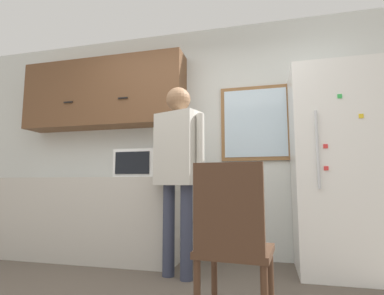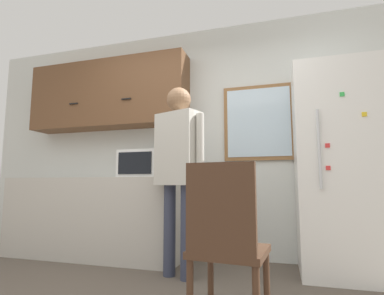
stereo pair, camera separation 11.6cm
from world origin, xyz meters
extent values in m
cube|color=silver|center=(0.00, 1.89, 1.35)|extent=(6.00, 0.06, 2.70)
cube|color=#BCB7AD|center=(-1.16, 1.55, 0.45)|extent=(2.07, 0.63, 0.89)
cube|color=brown|center=(-1.16, 1.70, 1.93)|extent=(2.07, 0.33, 0.84)
cube|color=black|center=(-1.53, 1.52, 1.81)|extent=(0.12, 0.01, 0.01)
cube|color=black|center=(-0.80, 1.52, 1.81)|extent=(0.12, 0.01, 0.01)
cube|color=white|center=(-0.52, 1.53, 1.04)|extent=(0.54, 0.38, 0.30)
cube|color=black|center=(-0.57, 1.33, 1.04)|extent=(0.38, 0.01, 0.23)
cube|color=#B2B2B2|center=(-0.29, 1.33, 1.04)|extent=(0.08, 0.01, 0.24)
cylinder|color=#33384C|center=(-0.09, 1.12, 0.40)|extent=(0.11, 0.11, 0.81)
cylinder|color=#33384C|center=(0.09, 1.05, 0.40)|extent=(0.11, 0.11, 0.81)
cube|color=beige|center=(0.00, 1.09, 1.14)|extent=(0.47, 0.35, 0.67)
sphere|color=#8C6647|center=(0.00, 1.09, 1.61)|extent=(0.23, 0.23, 0.23)
cylinder|color=beige|center=(-0.23, 1.18, 1.14)|extent=(0.07, 0.07, 0.60)
cylinder|color=beige|center=(0.23, 1.00, 1.14)|extent=(0.07, 0.07, 0.60)
cube|color=white|center=(1.44, 1.53, 0.96)|extent=(0.80, 0.65, 1.93)
cylinder|color=silver|center=(1.22, 1.19, 1.12)|extent=(0.02, 0.02, 0.67)
cube|color=red|center=(1.28, 1.20, 0.95)|extent=(0.04, 0.01, 0.04)
cube|color=green|center=(1.42, 1.20, 1.57)|extent=(0.04, 0.01, 0.04)
cube|color=yellow|center=(1.58, 1.20, 1.39)|extent=(0.04, 0.01, 0.04)
cube|color=red|center=(1.28, 1.20, 1.14)|extent=(0.04, 0.01, 0.04)
cube|color=#472D1E|center=(0.60, 0.32, 0.42)|extent=(0.46, 0.46, 0.04)
cylinder|color=#472D1E|center=(0.79, 0.49, 0.20)|extent=(0.04, 0.04, 0.40)
cylinder|color=#472D1E|center=(0.43, 0.52, 0.20)|extent=(0.04, 0.04, 0.40)
cube|color=#472D1E|center=(0.58, 0.13, 0.69)|extent=(0.39, 0.07, 0.50)
cube|color=olive|center=(0.68, 1.85, 1.50)|extent=(0.77, 0.04, 0.85)
cube|color=silver|center=(0.68, 1.83, 1.50)|extent=(0.69, 0.01, 0.77)
camera|label=1|loc=(0.79, -1.54, 0.82)|focal=28.00mm
camera|label=2|loc=(0.91, -1.51, 0.82)|focal=28.00mm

